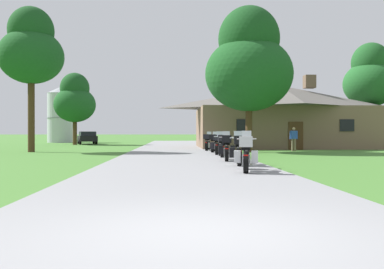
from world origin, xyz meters
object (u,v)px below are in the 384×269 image
(tree_right_of_lodge, at_px, (370,78))
(parked_black_suv_far_left, at_px, (87,137))
(tree_left_near, at_px, (31,49))
(metal_silo_distant, at_px, (60,115))
(motorcycle_black_sixth_in_row, at_px, (214,143))
(motorcycle_green_farthest_in_row, at_px, (208,142))
(motorcycle_orange_fifth_in_row, at_px, (218,145))
(motorcycle_red_nearest_to_camera, at_px, (246,154))
(bystander_blue_shirt_near_lodge, at_px, (294,138))
(tree_by_lodge_front, at_px, (249,64))
(motorcycle_green_second_in_row, at_px, (239,151))
(motorcycle_green_fourth_in_row, at_px, (221,146))
(tree_left_far, at_px, (75,100))
(motorcycle_red_third_in_row, at_px, (227,148))

(tree_right_of_lodge, relative_size, parked_black_suv_far_left, 1.90)
(tree_left_near, xyz_separation_m, metal_silo_distant, (-5.14, 26.63, -3.24))
(motorcycle_black_sixth_in_row, bearing_deg, motorcycle_green_farthest_in_row, 105.83)
(motorcycle_orange_fifth_in_row, bearing_deg, motorcycle_green_farthest_in_row, 102.11)
(motorcycle_red_nearest_to_camera, relative_size, motorcycle_black_sixth_in_row, 1.00)
(bystander_blue_shirt_near_lodge, bearing_deg, tree_by_lodge_front, 26.83)
(motorcycle_black_sixth_in_row, distance_m, motorcycle_green_farthest_in_row, 2.57)
(motorcycle_green_second_in_row, height_order, motorcycle_black_sixth_in_row, same)
(motorcycle_green_fourth_in_row, distance_m, tree_left_far, 27.16)
(parked_black_suv_far_left, bearing_deg, motorcycle_red_third_in_row, -83.74)
(motorcycle_black_sixth_in_row, xyz_separation_m, bystander_blue_shirt_near_lodge, (5.81, 2.38, 0.31))
(motorcycle_green_farthest_in_row, bearing_deg, metal_silo_distant, 134.65)
(motorcycle_green_second_in_row, relative_size, motorcycle_green_farthest_in_row, 1.01)
(motorcycle_green_fourth_in_row, bearing_deg, motorcycle_red_third_in_row, -89.57)
(bystander_blue_shirt_near_lodge, distance_m, parked_black_suv_far_left, 25.62)
(motorcycle_black_sixth_in_row, xyz_separation_m, parked_black_suv_far_left, (-12.08, 20.73, 0.16))
(tree_by_lodge_front, xyz_separation_m, tree_left_near, (-14.36, 0.93, 1.00))
(motorcycle_black_sixth_in_row, relative_size, metal_silo_distant, 0.29)
(motorcycle_green_second_in_row, height_order, motorcycle_green_farthest_in_row, same)
(motorcycle_orange_fifth_in_row, height_order, tree_right_of_lodge, tree_right_of_lodge)
(tree_by_lodge_front, bearing_deg, motorcycle_red_nearest_to_camera, -100.50)
(tree_by_lodge_front, bearing_deg, motorcycle_green_second_in_row, -101.99)
(parked_black_suv_far_left, bearing_deg, tree_by_lodge_front, -69.90)
(motorcycle_red_nearest_to_camera, relative_size, parked_black_suv_far_left, 0.42)
(motorcycle_red_nearest_to_camera, distance_m, tree_left_far, 34.52)
(motorcycle_orange_fifth_in_row, bearing_deg, tree_left_near, 169.10)
(tree_by_lodge_front, height_order, parked_black_suv_far_left, tree_by_lodge_front)
(tree_left_near, height_order, parked_black_suv_far_left, tree_left_near)
(tree_by_lodge_front, height_order, tree_left_far, tree_by_lodge_front)
(tree_left_far, bearing_deg, motorcycle_green_second_in_row, -66.21)
(motorcycle_black_sixth_in_row, relative_size, tree_by_lodge_front, 0.22)
(metal_silo_distant, bearing_deg, tree_left_near, -79.08)
(motorcycle_green_fourth_in_row, height_order, parked_black_suv_far_left, parked_black_suv_far_left)
(tree_right_of_lodge, distance_m, tree_left_far, 29.15)
(tree_by_lodge_front, relative_size, tree_right_of_lodge, 1.02)
(motorcycle_green_fourth_in_row, height_order, tree_left_far, tree_left_far)
(motorcycle_black_sixth_in_row, bearing_deg, metal_silo_distant, 132.92)
(motorcycle_red_third_in_row, bearing_deg, tree_right_of_lodge, 57.31)
(motorcycle_black_sixth_in_row, bearing_deg, bystander_blue_shirt_near_lodge, 34.21)
(motorcycle_black_sixth_in_row, bearing_deg, tree_by_lodge_front, 32.33)
(motorcycle_green_fourth_in_row, bearing_deg, tree_by_lodge_front, 70.08)
(bystander_blue_shirt_near_lodge, bearing_deg, motorcycle_red_nearest_to_camera, 72.29)
(bystander_blue_shirt_near_lodge, height_order, tree_right_of_lodge, tree_right_of_lodge)
(motorcycle_green_farthest_in_row, bearing_deg, motorcycle_green_second_in_row, -78.02)
(tree_by_lodge_front, bearing_deg, motorcycle_green_farthest_in_row, 147.13)
(motorcycle_red_third_in_row, bearing_deg, motorcycle_green_second_in_row, -80.10)
(motorcycle_red_third_in_row, xyz_separation_m, motorcycle_black_sixth_in_row, (0.21, 8.20, 0.01))
(motorcycle_green_second_in_row, height_order, bystander_blue_shirt_near_lodge, bystander_blue_shirt_near_lodge)
(parked_black_suv_far_left, bearing_deg, bystander_blue_shirt_near_lodge, -61.77)
(motorcycle_red_nearest_to_camera, relative_size, tree_left_far, 0.27)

